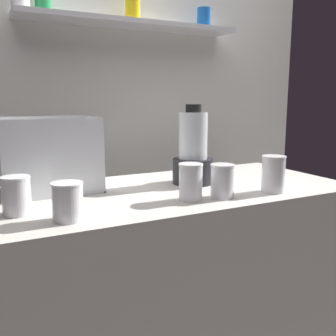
{
  "coord_description": "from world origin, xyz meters",
  "views": [
    {
      "loc": [
        -0.63,
        -1.24,
        1.23
      ],
      "look_at": [
        0.0,
        0.0,
        0.98
      ],
      "focal_mm": 40.45,
      "sensor_mm": 36.0,
      "label": 1
    }
  ],
  "objects_px": {
    "blender_pitcher": "(193,153)",
    "juice_cup_beet_far_right": "(273,176)",
    "carrot_display_bin": "(49,167)",
    "juice_cup_pomegranate_far_left": "(17,198)",
    "juice_cup_beet_right": "(222,183)",
    "juice_cup_orange_left": "(68,204)",
    "juice_cup_pomegranate_middle": "(191,184)"
  },
  "relations": [
    {
      "from": "blender_pitcher",
      "to": "juice_cup_beet_far_right",
      "type": "height_order",
      "value": "blender_pitcher"
    },
    {
      "from": "carrot_display_bin",
      "to": "juice_cup_beet_far_right",
      "type": "bearing_deg",
      "value": -28.03
    },
    {
      "from": "juice_cup_pomegranate_far_left",
      "to": "juice_cup_beet_right",
      "type": "distance_m",
      "value": 0.66
    },
    {
      "from": "juice_cup_orange_left",
      "to": "juice_cup_pomegranate_middle",
      "type": "relative_size",
      "value": 0.87
    },
    {
      "from": "carrot_display_bin",
      "to": "juice_cup_orange_left",
      "type": "bearing_deg",
      "value": -92.34
    },
    {
      "from": "juice_cup_pomegranate_far_left",
      "to": "juice_cup_pomegranate_middle",
      "type": "distance_m",
      "value": 0.54
    },
    {
      "from": "juice_cup_beet_far_right",
      "to": "juice_cup_orange_left",
      "type": "bearing_deg",
      "value": 179.83
    },
    {
      "from": "carrot_display_bin",
      "to": "juice_cup_pomegranate_middle",
      "type": "bearing_deg",
      "value": -41.25
    },
    {
      "from": "carrot_display_bin",
      "to": "juice_cup_orange_left",
      "type": "xyz_separation_m",
      "value": [
        -0.02,
        -0.38,
        -0.04
      ]
    },
    {
      "from": "juice_cup_beet_right",
      "to": "juice_cup_beet_far_right",
      "type": "distance_m",
      "value": 0.21
    },
    {
      "from": "juice_cup_beet_far_right",
      "to": "juice_cup_pomegranate_middle",
      "type": "bearing_deg",
      "value": 173.66
    },
    {
      "from": "carrot_display_bin",
      "to": "juice_cup_pomegranate_far_left",
      "type": "bearing_deg",
      "value": -117.75
    },
    {
      "from": "juice_cup_orange_left",
      "to": "juice_cup_pomegranate_middle",
      "type": "distance_m",
      "value": 0.41
    },
    {
      "from": "juice_cup_orange_left",
      "to": "juice_cup_beet_far_right",
      "type": "distance_m",
      "value": 0.74
    },
    {
      "from": "blender_pitcher",
      "to": "juice_cup_pomegranate_middle",
      "type": "relative_size",
      "value": 2.53
    },
    {
      "from": "juice_cup_pomegranate_far_left",
      "to": "juice_cup_orange_left",
      "type": "xyz_separation_m",
      "value": [
        0.12,
        -0.12,
        -0.0
      ]
    },
    {
      "from": "juice_cup_orange_left",
      "to": "juice_cup_beet_far_right",
      "type": "xyz_separation_m",
      "value": [
        0.74,
        -0.0,
        0.01
      ]
    },
    {
      "from": "juice_cup_pomegranate_middle",
      "to": "juice_cup_beet_far_right",
      "type": "distance_m",
      "value": 0.33
    },
    {
      "from": "juice_cup_pomegranate_middle",
      "to": "juice_cup_beet_right",
      "type": "height_order",
      "value": "juice_cup_pomegranate_middle"
    },
    {
      "from": "carrot_display_bin",
      "to": "blender_pitcher",
      "type": "distance_m",
      "value": 0.55
    },
    {
      "from": "carrot_display_bin",
      "to": "juice_cup_pomegranate_middle",
      "type": "xyz_separation_m",
      "value": [
        0.4,
        -0.35,
        -0.03
      ]
    },
    {
      "from": "juice_cup_beet_far_right",
      "to": "juice_cup_pomegranate_far_left",
      "type": "bearing_deg",
      "value": 171.79
    },
    {
      "from": "blender_pitcher",
      "to": "juice_cup_pomegranate_middle",
      "type": "bearing_deg",
      "value": -121.98
    },
    {
      "from": "juice_cup_pomegranate_far_left",
      "to": "juice_cup_beet_far_right",
      "type": "bearing_deg",
      "value": -8.21
    },
    {
      "from": "juice_cup_orange_left",
      "to": "blender_pitcher",
      "type": "bearing_deg",
      "value": 24.9
    },
    {
      "from": "blender_pitcher",
      "to": "juice_cup_beet_right",
      "type": "height_order",
      "value": "blender_pitcher"
    },
    {
      "from": "juice_cup_beet_right",
      "to": "juice_cup_orange_left",
      "type": "bearing_deg",
      "value": -178.55
    },
    {
      "from": "juice_cup_orange_left",
      "to": "juice_cup_beet_right",
      "type": "xyz_separation_m",
      "value": [
        0.53,
        0.01,
        0.0
      ]
    },
    {
      "from": "blender_pitcher",
      "to": "juice_cup_pomegranate_far_left",
      "type": "bearing_deg",
      "value": -168.72
    },
    {
      "from": "blender_pitcher",
      "to": "juice_cup_beet_right",
      "type": "bearing_deg",
      "value": -95.98
    },
    {
      "from": "juice_cup_pomegranate_middle",
      "to": "juice_cup_orange_left",
      "type": "bearing_deg",
      "value": -175.31
    },
    {
      "from": "carrot_display_bin",
      "to": "juice_cup_beet_far_right",
      "type": "height_order",
      "value": "carrot_display_bin"
    }
  ]
}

